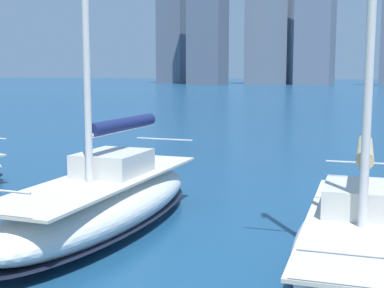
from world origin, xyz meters
name	(u,v)px	position (x,y,z in m)	size (l,w,h in m)	color
sailboat_tan	(362,237)	(-3.33, -6.86, 0.58)	(3.38, 8.23, 9.51)	silver
sailboat_navy	(104,199)	(2.54, -6.90, 0.73)	(2.96, 8.31, 12.22)	white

